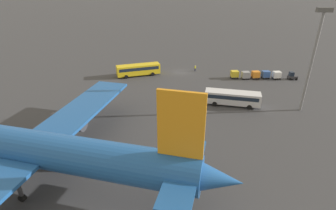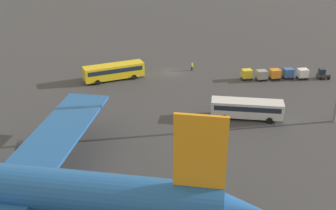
{
  "view_description": "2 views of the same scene",
  "coord_description": "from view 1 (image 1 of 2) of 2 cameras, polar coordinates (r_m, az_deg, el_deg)",
  "views": [
    {
      "loc": [
        3.43,
        72.51,
        24.45
      ],
      "look_at": [
        3.6,
        26.25,
        2.06
      ],
      "focal_mm": 28.0,
      "sensor_mm": 36.0,
      "label": 1
    },
    {
      "loc": [
        7.64,
        81.65,
        30.84
      ],
      "look_at": [
        2.65,
        21.05,
        2.43
      ],
      "focal_mm": 45.0,
      "sensor_mm": 36.0,
      "label": 2
    }
  ],
  "objects": [
    {
      "name": "cargo_cart_yellow",
      "position": [
        73.47,
        14.29,
        6.56
      ],
      "size": [
        2.15,
        1.87,
        2.06
      ],
      "rotation": [
        0.0,
        0.0,
        0.1
      ],
      "color": "#38383D",
      "rests_on": "ground"
    },
    {
      "name": "cargo_cart_white",
      "position": [
        76.45,
        22.59,
        6.1
      ],
      "size": [
        2.15,
        1.87,
        2.06
      ],
      "rotation": [
        0.0,
        0.0,
        0.1
      ],
      "color": "#38383D",
      "rests_on": "ground"
    },
    {
      "name": "ground_plane",
      "position": [
        76.6,
        2.79,
        7.18
      ],
      "size": [
        600.0,
        600.0,
        0.0
      ],
      "primitive_type": "plane",
      "color": "#38383A"
    },
    {
      "name": "shuttle_bus_far",
      "position": [
        57.13,
        13.84,
        1.69
      ],
      "size": [
        11.81,
        5.28,
        3.0
      ],
      "rotation": [
        0.0,
        0.0,
        -0.22
      ],
      "color": "silver",
      "rests_on": "ground"
    },
    {
      "name": "cargo_cart_blue",
      "position": [
        75.85,
        20.5,
        6.31
      ],
      "size": [
        2.15,
        1.87,
        2.06
      ],
      "rotation": [
        0.0,
        0.0,
        0.1
      ],
      "color": "#38383D",
      "rests_on": "ground"
    },
    {
      "name": "baggage_tug",
      "position": [
        77.92,
        25.4,
        5.73
      ],
      "size": [
        2.41,
        1.64,
        2.1
      ],
      "rotation": [
        0.0,
        0.0,
        0.01
      ],
      "color": "#333338",
      "rests_on": "ground"
    },
    {
      "name": "airplane",
      "position": [
        37.69,
        -29.85,
        -7.83
      ],
      "size": [
        54.27,
        47.83,
        15.25
      ],
      "rotation": [
        0.0,
        0.0,
        -0.24
      ],
      "color": "#1E5193",
      "rests_on": "ground"
    },
    {
      "name": "light_pole",
      "position": [
        56.71,
        29.21,
        9.95
      ],
      "size": [
        2.8,
        0.7,
        19.95
      ],
      "color": "slate",
      "rests_on": "ground"
    },
    {
      "name": "worker_person",
      "position": [
        77.5,
        5.93,
        7.97
      ],
      "size": [
        0.38,
        0.38,
        1.74
      ],
      "color": "#1E1E2D",
      "rests_on": "ground"
    },
    {
      "name": "cargo_cart_orange",
      "position": [
        74.68,
        18.54,
        6.32
      ],
      "size": [
        2.15,
        1.87,
        2.06
      ],
      "rotation": [
        0.0,
        0.0,
        0.1
      ],
      "color": "#38383D",
      "rests_on": "ground"
    },
    {
      "name": "cargo_cart_grey",
      "position": [
        73.58,
        16.53,
        6.31
      ],
      "size": [
        2.15,
        1.87,
        2.06
      ],
      "rotation": [
        0.0,
        0.0,
        0.1
      ],
      "color": "#38383D",
      "rests_on": "ground"
    },
    {
      "name": "shuttle_bus_near",
      "position": [
        73.49,
        -6.47,
        7.78
      ],
      "size": [
        12.16,
        6.31,
        3.14
      ],
      "rotation": [
        0.0,
        0.0,
        0.31
      ],
      "color": "gold",
      "rests_on": "ground"
    }
  ]
}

